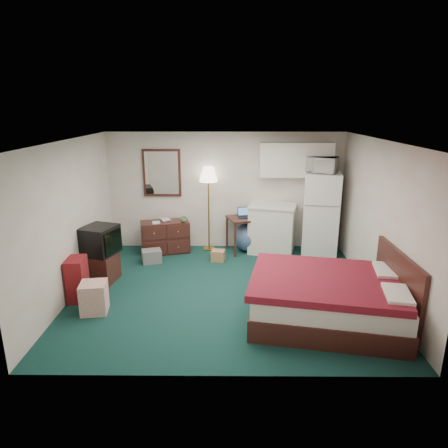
{
  "coord_description": "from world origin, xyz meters",
  "views": [
    {
      "loc": [
        0.04,
        -6.18,
        3.0
      ],
      "look_at": [
        -0.02,
        0.33,
        1.08
      ],
      "focal_mm": 32.0,
      "sensor_mm": 36.0,
      "label": 1
    }
  ],
  "objects_px": {
    "desk": "(243,234)",
    "bed": "(327,299)",
    "dresser": "(165,237)",
    "fridge": "(320,214)",
    "floor_lamp": "(209,209)",
    "suitcase": "(77,279)",
    "kitchen_counter": "(272,229)",
    "tv_stand": "(101,267)"
  },
  "relations": [
    {
      "from": "desk",
      "to": "bed",
      "type": "height_order",
      "value": "desk"
    },
    {
      "from": "dresser",
      "to": "fridge",
      "type": "distance_m",
      "value": 3.29
    },
    {
      "from": "floor_lamp",
      "to": "suitcase",
      "type": "relative_size",
      "value": 2.57
    },
    {
      "from": "bed",
      "to": "suitcase",
      "type": "bearing_deg",
      "value": -178.3
    },
    {
      "from": "dresser",
      "to": "fridge",
      "type": "relative_size",
      "value": 0.58
    },
    {
      "from": "desk",
      "to": "fridge",
      "type": "xyz_separation_m",
      "value": [
        1.6,
        -0.09,
        0.49
      ]
    },
    {
      "from": "floor_lamp",
      "to": "kitchen_counter",
      "type": "bearing_deg",
      "value": -5.95
    },
    {
      "from": "bed",
      "to": "floor_lamp",
      "type": "bearing_deg",
      "value": 132.25
    },
    {
      "from": "desk",
      "to": "fridge",
      "type": "bearing_deg",
      "value": -21.81
    },
    {
      "from": "kitchen_counter",
      "to": "tv_stand",
      "type": "bearing_deg",
      "value": -140.09
    },
    {
      "from": "bed",
      "to": "tv_stand",
      "type": "height_order",
      "value": "bed"
    },
    {
      "from": "dresser",
      "to": "bed",
      "type": "distance_m",
      "value": 3.95
    },
    {
      "from": "kitchen_counter",
      "to": "dresser",
      "type": "bearing_deg",
      "value": -164.39
    },
    {
      "from": "dresser",
      "to": "bed",
      "type": "xyz_separation_m",
      "value": [
        2.76,
        -2.83,
        -0.01
      ]
    },
    {
      "from": "desk",
      "to": "fridge",
      "type": "distance_m",
      "value": 1.68
    },
    {
      "from": "tv_stand",
      "to": "bed",
      "type": "bearing_deg",
      "value": -10.2
    },
    {
      "from": "dresser",
      "to": "bed",
      "type": "bearing_deg",
      "value": -60.29
    },
    {
      "from": "fridge",
      "to": "tv_stand",
      "type": "distance_m",
      "value": 4.47
    },
    {
      "from": "bed",
      "to": "tv_stand",
      "type": "xyz_separation_m",
      "value": [
        -3.69,
        1.35,
        -0.08
      ]
    },
    {
      "from": "dresser",
      "to": "fridge",
      "type": "xyz_separation_m",
      "value": [
        3.25,
        -0.02,
        0.52
      ]
    },
    {
      "from": "tv_stand",
      "to": "suitcase",
      "type": "relative_size",
      "value": 0.79
    },
    {
      "from": "dresser",
      "to": "desk",
      "type": "bearing_deg",
      "value": -11.87
    },
    {
      "from": "desk",
      "to": "kitchen_counter",
      "type": "xyz_separation_m",
      "value": [
        0.62,
        -0.02,
        0.12
      ]
    },
    {
      "from": "desk",
      "to": "suitcase",
      "type": "relative_size",
      "value": 1.07
    },
    {
      "from": "fridge",
      "to": "suitcase",
      "type": "xyz_separation_m",
      "value": [
        -4.33,
        -2.18,
        -0.51
      ]
    },
    {
      "from": "bed",
      "to": "suitcase",
      "type": "height_order",
      "value": "suitcase"
    },
    {
      "from": "dresser",
      "to": "bed",
      "type": "height_order",
      "value": "dresser"
    },
    {
      "from": "dresser",
      "to": "tv_stand",
      "type": "xyz_separation_m",
      "value": [
        -0.93,
        -1.48,
        -0.09
      ]
    },
    {
      "from": "fridge",
      "to": "tv_stand",
      "type": "xyz_separation_m",
      "value": [
        -4.18,
        -1.47,
        -0.61
      ]
    },
    {
      "from": "floor_lamp",
      "to": "tv_stand",
      "type": "relative_size",
      "value": 3.25
    },
    {
      "from": "desk",
      "to": "bed",
      "type": "xyz_separation_m",
      "value": [
        1.11,
        -2.91,
        -0.04
      ]
    },
    {
      "from": "floor_lamp",
      "to": "fridge",
      "type": "relative_size",
      "value": 1.05
    },
    {
      "from": "floor_lamp",
      "to": "desk",
      "type": "xyz_separation_m",
      "value": [
        0.73,
        -0.12,
        -0.53
      ]
    },
    {
      "from": "kitchen_counter",
      "to": "tv_stand",
      "type": "relative_size",
      "value": 1.8
    },
    {
      "from": "floor_lamp",
      "to": "suitcase",
      "type": "height_order",
      "value": "floor_lamp"
    },
    {
      "from": "floor_lamp",
      "to": "bed",
      "type": "height_order",
      "value": "floor_lamp"
    },
    {
      "from": "floor_lamp",
      "to": "suitcase",
      "type": "xyz_separation_m",
      "value": [
        -2.0,
        -2.4,
        -0.55
      ]
    },
    {
      "from": "desk",
      "to": "floor_lamp",
      "type": "bearing_deg",
      "value": 152.16
    },
    {
      "from": "desk",
      "to": "suitcase",
      "type": "xyz_separation_m",
      "value": [
        -2.73,
        -2.28,
        -0.02
      ]
    },
    {
      "from": "floor_lamp",
      "to": "bed",
      "type": "relative_size",
      "value": 0.87
    },
    {
      "from": "floor_lamp",
      "to": "desk",
      "type": "distance_m",
      "value": 0.91
    },
    {
      "from": "fridge",
      "to": "tv_stand",
      "type": "relative_size",
      "value": 3.1
    }
  ]
}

